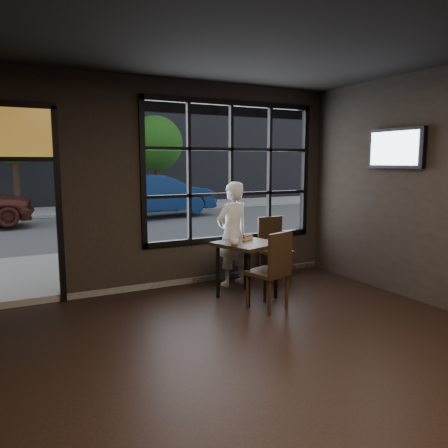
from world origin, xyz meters
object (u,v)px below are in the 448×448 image
man (232,234)px  navy_car (155,195)px  chair_near (267,270)px  cafe_table (247,270)px

man → navy_car: size_ratio=0.39×
chair_near → navy_car: size_ratio=0.25×
man → navy_car: 8.82m
cafe_table → navy_car: bearing=61.9°
cafe_table → man: man is taller
cafe_table → chair_near: chair_near is taller
chair_near → navy_car: (1.74, 9.90, 0.28)m
man → navy_car: bearing=-113.5°
chair_near → man: man is taller
chair_near → man: size_ratio=0.64×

